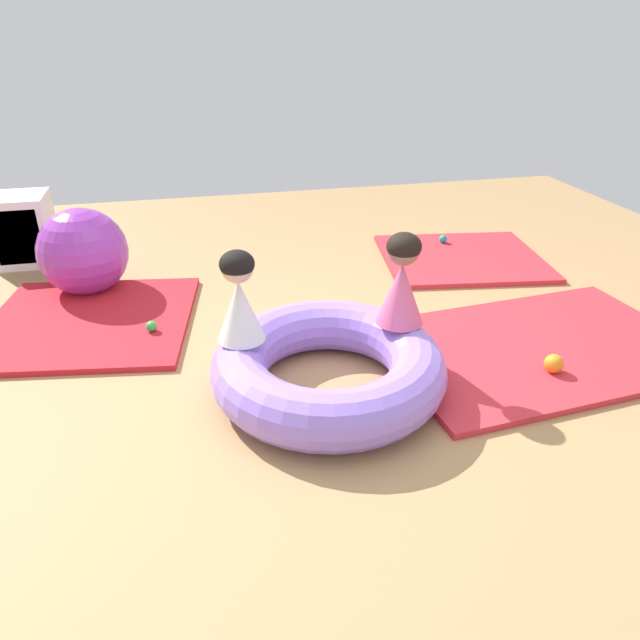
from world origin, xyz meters
TOP-DOWN VIEW (x-y plane):
  - ground_plane at (0.00, 0.00)m, footprint 8.00×8.00m
  - gym_mat_near_right at (1.63, 1.52)m, footprint 1.44×1.30m
  - gym_mat_center_rear at (-1.28, 1.01)m, footprint 1.49×1.46m
  - gym_mat_far_right at (1.44, 0.03)m, footprint 1.97×1.37m
  - inflatable_cushion at (0.08, -0.10)m, footprint 1.26×1.26m
  - child_in_pink at (0.52, 0.04)m, footprint 0.32×0.32m
  - child_in_white at (-0.35, 0.04)m, footprint 0.30×0.30m
  - play_ball_orange at (1.34, -0.26)m, footprint 0.11×0.11m
  - play_ball_green at (-0.87, 0.74)m, footprint 0.07×0.07m
  - play_ball_teal at (1.61, 1.85)m, footprint 0.07×0.07m
  - exercise_ball_large at (-1.33, 1.55)m, footprint 0.63×0.63m
  - storage_cube at (-1.89, 2.29)m, footprint 0.44×0.44m

SIDE VIEW (x-z plane):
  - ground_plane at x=0.00m, z-range 0.00..0.00m
  - gym_mat_near_right at x=1.63m, z-range 0.00..0.04m
  - gym_mat_center_rear at x=-1.28m, z-range 0.00..0.04m
  - gym_mat_far_right at x=1.44m, z-range 0.00..0.04m
  - play_ball_green at x=-0.87m, z-range 0.04..0.11m
  - play_ball_teal at x=1.61m, z-range 0.04..0.11m
  - play_ball_orange at x=1.34m, z-range 0.04..0.15m
  - inflatable_cushion at x=0.08m, z-range 0.00..0.30m
  - storage_cube at x=-1.89m, z-range 0.00..0.56m
  - exercise_ball_large at x=-1.33m, z-range 0.00..0.63m
  - child_in_white at x=-0.35m, z-range 0.30..0.79m
  - child_in_pink at x=0.52m, z-range 0.30..0.81m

